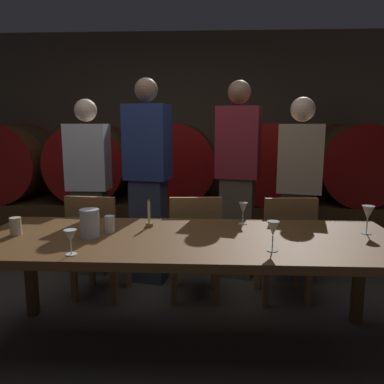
# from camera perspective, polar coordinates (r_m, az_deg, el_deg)

# --- Properties ---
(ground_plane) EXTENTS (8.64, 8.64, 0.00)m
(ground_plane) POSITION_cam_1_polar(r_m,az_deg,el_deg) (2.64, -7.07, -22.62)
(ground_plane) COLOR #3F3A33
(back_wall) EXTENTS (6.65, 0.24, 2.61)m
(back_wall) POSITION_cam_1_polar(r_m,az_deg,el_deg) (5.26, -1.68, 8.74)
(back_wall) COLOR brown
(back_wall) RESTS_ON ground
(barrel_shelf) EXTENTS (5.98, 0.90, 0.49)m
(barrel_shelf) POSITION_cam_1_polar(r_m,az_deg,el_deg) (4.85, -2.12, -4.03)
(barrel_shelf) COLOR brown
(barrel_shelf) RESTS_ON ground
(wine_barrel_far_left) EXTENTS (0.96, 0.88, 0.96)m
(wine_barrel_far_left) POSITION_cam_1_polar(r_m,az_deg,el_deg) (5.34, -25.44, 4.11)
(wine_barrel_far_left) COLOR brown
(wine_barrel_far_left) RESTS_ON barrel_shelf
(wine_barrel_left) EXTENTS (0.96, 0.88, 0.96)m
(wine_barrel_left) POSITION_cam_1_polar(r_m,az_deg,el_deg) (4.94, -14.63, 4.34)
(wine_barrel_left) COLOR brown
(wine_barrel_left) RESTS_ON barrel_shelf
(wine_barrel_center) EXTENTS (0.96, 0.88, 0.96)m
(wine_barrel_center) POSITION_cam_1_polar(r_m,az_deg,el_deg) (4.73, -2.31, 4.42)
(wine_barrel_center) COLOR #513319
(wine_barrel_center) RESTS_ON barrel_shelf
(wine_barrel_right) EXTENTS (0.96, 0.88, 0.96)m
(wine_barrel_right) POSITION_cam_1_polar(r_m,az_deg,el_deg) (4.76, 10.99, 4.28)
(wine_barrel_right) COLOR brown
(wine_barrel_right) RESTS_ON barrel_shelf
(wine_barrel_far_right) EXTENTS (0.96, 0.88, 0.96)m
(wine_barrel_far_right) POSITION_cam_1_polar(r_m,az_deg,el_deg) (5.02, 22.81, 3.97)
(wine_barrel_far_right) COLOR #513319
(wine_barrel_far_right) RESTS_ON barrel_shelf
(dining_table) EXTENTS (2.56, 0.92, 0.75)m
(dining_table) POSITION_cam_1_polar(r_m,az_deg,el_deg) (2.35, -0.59, -8.25)
(dining_table) COLOR brown
(dining_table) RESTS_ON ground
(chair_left) EXTENTS (0.45, 0.45, 0.88)m
(chair_left) POSITION_cam_1_polar(r_m,az_deg,el_deg) (3.20, -14.04, -7.22)
(chair_left) COLOR olive
(chair_left) RESTS_ON ground
(chair_center) EXTENTS (0.43, 0.43, 0.88)m
(chair_center) POSITION_cam_1_polar(r_m,az_deg,el_deg) (3.08, 0.50, -7.60)
(chair_center) COLOR olive
(chair_center) RESTS_ON ground
(chair_right) EXTENTS (0.43, 0.43, 0.88)m
(chair_right) POSITION_cam_1_polar(r_m,az_deg,el_deg) (3.14, 13.86, -7.55)
(chair_right) COLOR olive
(chair_right) RESTS_ON ground
(guest_far_left) EXTENTS (0.38, 0.24, 1.66)m
(guest_far_left) POSITION_cam_1_polar(r_m,az_deg,el_deg) (3.72, -15.17, 0.81)
(guest_far_left) COLOR brown
(guest_far_left) RESTS_ON ground
(guest_center_left) EXTENTS (0.42, 0.32, 1.82)m
(guest_center_left) POSITION_cam_1_polar(r_m,az_deg,el_deg) (3.40, -6.61, 1.73)
(guest_center_left) COLOR #33384C
(guest_center_left) RESTS_ON ground
(guest_center_right) EXTENTS (0.43, 0.33, 1.81)m
(guest_center_right) POSITION_cam_1_polar(r_m,az_deg,el_deg) (3.51, 6.85, 1.96)
(guest_center_right) COLOR brown
(guest_center_right) RESTS_ON ground
(guest_far_right) EXTENTS (0.43, 0.32, 1.66)m
(guest_far_right) POSITION_cam_1_polar(r_m,az_deg,el_deg) (3.53, 15.74, 0.36)
(guest_far_right) COLOR brown
(guest_far_right) RESTS_ON ground
(candle_center) EXTENTS (0.05, 0.05, 0.19)m
(candle_center) POSITION_cam_1_polar(r_m,az_deg,el_deg) (2.56, -6.42, -4.06)
(candle_center) COLOR olive
(candle_center) RESTS_ON dining_table
(pitcher) EXTENTS (0.12, 0.12, 0.17)m
(pitcher) POSITION_cam_1_polar(r_m,az_deg,el_deg) (2.39, -15.10, -4.53)
(pitcher) COLOR silver
(pitcher) RESTS_ON dining_table
(wine_glass_far_left) EXTENTS (0.07, 0.07, 0.14)m
(wine_glass_far_left) POSITION_cam_1_polar(r_m,az_deg,el_deg) (2.09, -17.78, -6.44)
(wine_glass_far_left) COLOR silver
(wine_glass_far_left) RESTS_ON dining_table
(wine_glass_center_left) EXTENTS (0.06, 0.06, 0.15)m
(wine_glass_center_left) POSITION_cam_1_polar(r_m,az_deg,el_deg) (2.63, 7.67, -2.54)
(wine_glass_center_left) COLOR silver
(wine_glass_center_left) RESTS_ON dining_table
(wine_glass_center_right) EXTENTS (0.07, 0.07, 0.17)m
(wine_glass_center_right) POSITION_cam_1_polar(r_m,az_deg,el_deg) (2.09, 12.06, -5.52)
(wine_glass_center_right) COLOR silver
(wine_glass_center_right) RESTS_ON dining_table
(wine_glass_far_right) EXTENTS (0.07, 0.07, 0.18)m
(wine_glass_far_right) POSITION_cam_1_polar(r_m,az_deg,el_deg) (2.60, 24.89, -2.94)
(wine_glass_far_right) COLOR white
(wine_glass_far_right) RESTS_ON dining_table
(cup_left) EXTENTS (0.07, 0.07, 0.11)m
(cup_left) POSITION_cam_1_polar(r_m,az_deg,el_deg) (2.60, -24.96, -4.68)
(cup_left) COLOR beige
(cup_left) RESTS_ON dining_table
(cup_right) EXTENTS (0.06, 0.06, 0.11)m
(cup_right) POSITION_cam_1_polar(r_m,az_deg,el_deg) (2.47, -12.24, -4.72)
(cup_right) COLOR white
(cup_right) RESTS_ON dining_table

